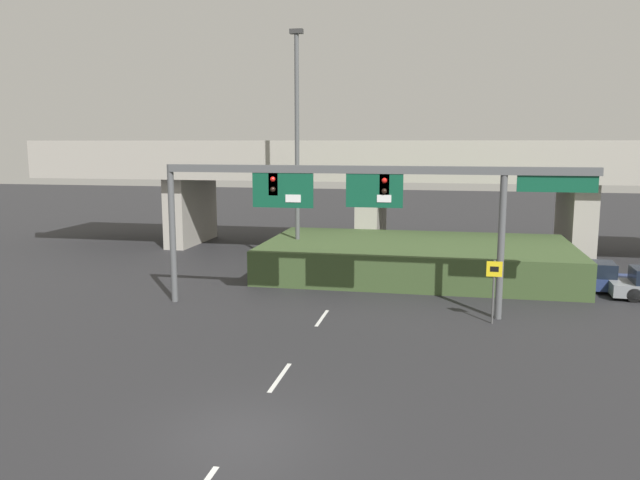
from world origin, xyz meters
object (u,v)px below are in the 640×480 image
at_px(signal_gantry, 356,193).
at_px(highway_light_pole_near, 297,146).
at_px(speed_limit_sign, 494,283).
at_px(parked_sedan_near_right, 591,277).

bearing_deg(signal_gantry, highway_light_pole_near, 119.22).
bearing_deg(speed_limit_sign, parked_sedan_near_right, 53.05).
distance_m(signal_gantry, speed_limit_sign, 6.54).
bearing_deg(signal_gantry, speed_limit_sign, -7.81).
bearing_deg(parked_sedan_near_right, speed_limit_sign, -124.57).
height_order(highway_light_pole_near, parked_sedan_near_right, highway_light_pole_near).
bearing_deg(speed_limit_sign, signal_gantry, 172.19).
height_order(speed_limit_sign, parked_sedan_near_right, speed_limit_sign).
height_order(speed_limit_sign, highway_light_pole_near, highway_light_pole_near).
bearing_deg(highway_light_pole_near, signal_gantry, -60.78).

